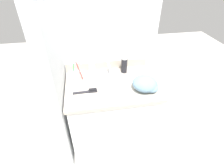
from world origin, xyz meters
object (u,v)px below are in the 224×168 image
(soap_dispenser, at_px, (92,69))
(hairbrush, at_px, (89,91))
(toothbrush_cup, at_px, (76,75))
(hand_towel, at_px, (146,84))
(shaving_cream_can, at_px, (124,65))

(soap_dispenser, relative_size, hairbrush, 0.79)
(hairbrush, bearing_deg, soap_dispenser, 77.02)
(soap_dispenser, bearing_deg, hairbrush, -101.31)
(toothbrush_cup, xyz_separation_m, soap_dispenser, (0.15, 0.06, 0.01))
(toothbrush_cup, relative_size, hand_towel, 0.92)
(soap_dispenser, height_order, hairbrush, soap_dispenser)
(hairbrush, height_order, hand_towel, hand_towel)
(soap_dispenser, xyz_separation_m, hand_towel, (0.42, -0.30, -0.01))
(soap_dispenser, distance_m, hairbrush, 0.27)
(toothbrush_cup, xyz_separation_m, hand_towel, (0.57, -0.25, 0.00))
(shaving_cream_can, distance_m, hairbrush, 0.45)
(hairbrush, xyz_separation_m, hand_towel, (0.48, -0.04, 0.04))
(soap_dispenser, relative_size, shaving_cream_can, 0.96)
(toothbrush_cup, distance_m, shaving_cream_can, 0.46)
(shaving_cream_can, relative_size, hand_towel, 0.78)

